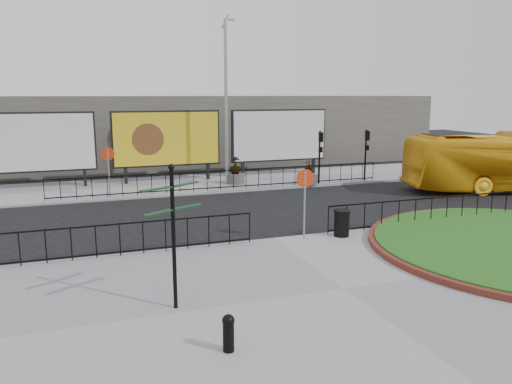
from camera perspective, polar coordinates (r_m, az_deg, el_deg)
name	(u,v)px	position (r m, az deg, el deg)	size (l,w,h in m)	color
ground	(273,241)	(17.81, 2.01, -5.62)	(90.00, 90.00, 0.00)	black
pavement_near	(343,291)	(13.53, 9.97, -11.05)	(30.00, 10.00, 0.12)	gray
pavement_far	(197,184)	(29.00, -6.73, 0.97)	(44.00, 6.00, 0.12)	gray
railing_near_left	(96,242)	(16.18, -17.83, -5.42)	(10.00, 0.10, 1.10)	black
railing_near_right	(431,211)	(20.63, 19.40, -2.01)	(9.00, 0.10, 1.10)	black
railing_far	(227,180)	(26.56, -3.35, 1.43)	(18.00, 0.10, 1.10)	black
speed_sign_far	(108,161)	(25.49, -16.53, 3.41)	(0.64, 0.07, 2.47)	gray
speed_sign_near	(305,188)	(17.39, 5.60, 0.42)	(0.64, 0.07, 2.47)	gray
billboard_left	(35,143)	(29.01, -23.96, 5.16)	(6.20, 0.31, 4.10)	black
billboard_mid	(167,139)	(29.33, -10.15, 5.99)	(6.20, 0.31, 4.10)	black
billboard_right	(279,136)	(31.24, 2.69, 6.45)	(6.20, 0.31, 4.10)	black
lamp_post	(226,100)	(27.96, -3.43, 10.47)	(0.74, 0.18, 9.23)	gray
signal_pole_a	(320,149)	(28.41, 7.34, 4.90)	(0.22, 0.26, 3.00)	black
signal_pole_b	(366,147)	(29.89, 12.50, 5.03)	(0.22, 0.26, 3.00)	black
building_backdrop	(167,130)	(38.46, -10.19, 7.02)	(40.00, 10.00, 5.00)	#5C5950
fingerpost_sign	(173,223)	(11.68, -9.46, -3.49)	(1.53, 0.98, 3.47)	black
bollard	(228,331)	(10.20, -3.17, -15.60)	(0.25, 0.25, 0.77)	black
litter_bin	(342,223)	(18.12, 9.77, -3.50)	(0.58, 0.58, 0.96)	black
planter_b	(235,174)	(28.45, -2.38, 2.08)	(1.06, 1.06, 1.56)	#4C4C4F
planter_c	(308,176)	(28.38, 6.01, 1.86)	(1.05, 1.05, 1.45)	#4C4C4F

